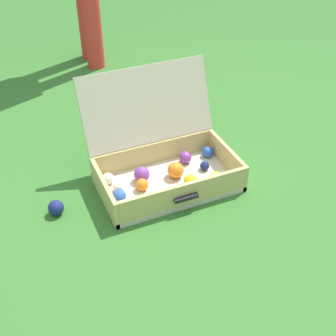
{
  "coord_description": "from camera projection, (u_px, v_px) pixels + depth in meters",
  "views": [
    {
      "loc": [
        -0.66,
        -1.5,
        1.33
      ],
      "look_at": [
        -0.0,
        0.0,
        0.1
      ],
      "focal_mm": 48.31,
      "sensor_mm": 36.0,
      "label": 1
    }
  ],
  "objects": [
    {
      "name": "ground_plane",
      "position": [
        168.0,
        186.0,
        2.11
      ],
      "size": [
        16.0,
        16.0,
        0.0
      ],
      "primitive_type": "plane",
      "color": "#336B28"
    },
    {
      "name": "open_suitcase",
      "position": [
        162.0,
        159.0,
        2.09
      ],
      "size": [
        0.63,
        0.53,
        0.47
      ],
      "color": "beige",
      "rests_on": "ground"
    },
    {
      "name": "stray_ball_on_grass",
      "position": [
        56.0,
        208.0,
        1.94
      ],
      "size": [
        0.07,
        0.07,
        0.07
      ],
      "primitive_type": "sphere",
      "color": "navy",
      "rests_on": "ground"
    }
  ]
}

